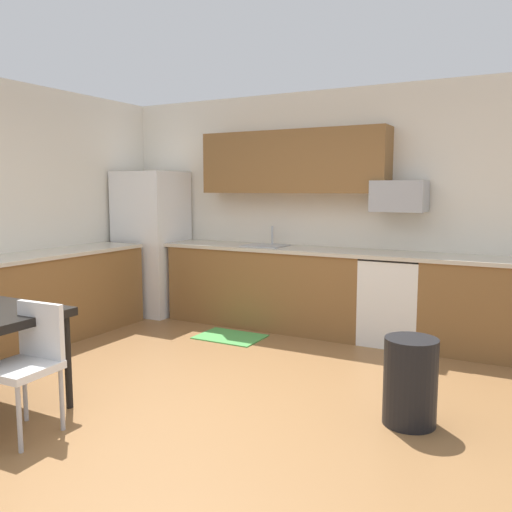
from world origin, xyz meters
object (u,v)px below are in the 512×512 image
at_px(microwave, 399,196).
at_px(trash_bin, 410,381).
at_px(oven_range, 394,300).
at_px(refrigerator, 152,243).
at_px(chair_near_table, 29,357).

height_order(microwave, trash_bin, microwave).
height_order(oven_range, trash_bin, oven_range).
distance_m(refrigerator, oven_range, 3.14).
bearing_deg(microwave, oven_range, -90.00).
height_order(refrigerator, chair_near_table, refrigerator).
height_order(refrigerator, oven_range, refrigerator).
height_order(refrigerator, microwave, refrigerator).
height_order(refrigerator, trash_bin, refrigerator).
distance_m(oven_range, microwave, 1.07).
xyz_separation_m(refrigerator, oven_range, (3.10, 0.08, -0.45)).
bearing_deg(chair_near_table, microwave, 64.50).
distance_m(oven_range, trash_bin, 2.01).
relative_size(oven_range, chair_near_table, 1.07).
xyz_separation_m(microwave, trash_bin, (0.59, -2.01, -1.22)).
bearing_deg(microwave, trash_bin, -73.55).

